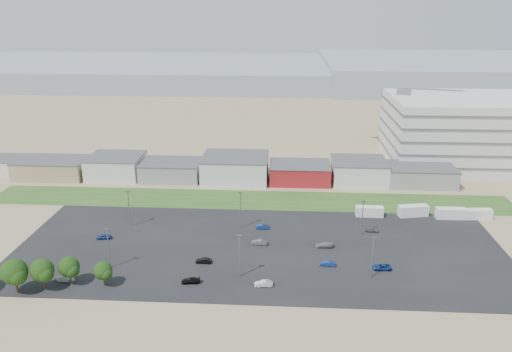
# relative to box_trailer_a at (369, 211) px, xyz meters

# --- Properties ---
(ground) EXTENTS (700.00, 700.00, 0.00)m
(ground) POSITION_rel_box_trailer_a_xyz_m (-35.13, -41.53, -1.44)
(ground) COLOR #8E7A5A
(ground) RESTS_ON ground
(parking_lot) EXTENTS (120.00, 50.00, 0.01)m
(parking_lot) POSITION_rel_box_trailer_a_xyz_m (-30.13, -21.53, -1.43)
(parking_lot) COLOR black
(parking_lot) RESTS_ON ground
(grass_strip) EXTENTS (160.00, 16.00, 0.02)m
(grass_strip) POSITION_rel_box_trailer_a_xyz_m (-35.13, 10.47, -1.43)
(grass_strip) COLOR #244E1D
(grass_strip) RESTS_ON ground
(hills_backdrop) EXTENTS (700.00, 200.00, 9.00)m
(hills_backdrop) POSITION_rel_box_trailer_a_xyz_m (4.87, 273.47, 3.06)
(hills_backdrop) COLOR gray
(hills_backdrop) RESTS_ON ground
(building_row) EXTENTS (170.00, 20.00, 8.00)m
(building_row) POSITION_rel_box_trailer_a_xyz_m (-52.13, 29.47, 2.56)
(building_row) COLOR silver
(building_row) RESTS_ON ground
(parking_garage) EXTENTS (80.00, 40.00, 25.00)m
(parking_garage) POSITION_rel_box_trailer_a_xyz_m (54.87, 53.47, 11.06)
(parking_garage) COLOR silver
(parking_garage) RESTS_ON ground
(box_trailer_a) EXTENTS (7.70, 2.47, 2.88)m
(box_trailer_a) POSITION_rel_box_trailer_a_xyz_m (0.00, 0.00, 0.00)
(box_trailer_a) COLOR silver
(box_trailer_a) RESTS_ON ground
(box_trailer_b) EXTENTS (8.72, 4.26, 3.14)m
(box_trailer_b) POSITION_rel_box_trailer_a_xyz_m (12.41, 0.94, 0.13)
(box_trailer_b) COLOR silver
(box_trailer_b) RESTS_ON ground
(box_trailer_c) EXTENTS (8.11, 2.65, 3.03)m
(box_trailer_c) POSITION_rel_box_trailer_a_xyz_m (22.48, -0.18, 0.07)
(box_trailer_c) COLOR silver
(box_trailer_c) RESTS_ON ground
(box_trailer_d) EXTENTS (7.68, 2.83, 2.83)m
(box_trailer_d) POSITION_rel_box_trailer_a_xyz_m (30.06, 0.03, -0.02)
(box_trailer_d) COLOR silver
(box_trailer_d) RESTS_ON ground
(tree_left) EXTENTS (5.76, 5.76, 8.65)m
(tree_left) POSITION_rel_box_trailer_a_xyz_m (-79.47, -44.71, 2.88)
(tree_left) COLOR black
(tree_left) RESTS_ON ground
(tree_mid) EXTENTS (5.26, 5.26, 7.89)m
(tree_mid) POSITION_rel_box_trailer_a_xyz_m (-74.47, -43.02, 2.51)
(tree_mid) COLOR black
(tree_mid) RESTS_ON ground
(tree_right) EXTENTS (4.77, 4.77, 7.16)m
(tree_right) POSITION_rel_box_trailer_a_xyz_m (-69.79, -40.59, 2.14)
(tree_right) COLOR black
(tree_right) RESTS_ON ground
(tree_near) EXTENTS (4.18, 4.18, 6.27)m
(tree_near) POSITION_rel_box_trailer_a_xyz_m (-62.31, -40.87, 1.70)
(tree_near) COLOR black
(tree_near) RESTS_ON ground
(lightpole_front_l) EXTENTS (1.14, 0.48, 9.72)m
(lightpole_front_l) POSITION_rel_box_trailer_a_xyz_m (-63.61, -33.26, 3.42)
(lightpole_front_l) COLOR slate
(lightpole_front_l) RESTS_ON ground
(lightpole_front_m) EXTENTS (1.18, 0.49, 10.03)m
(lightpole_front_m) POSITION_rel_box_trailer_a_xyz_m (-33.77, -35.31, 3.58)
(lightpole_front_m) COLOR slate
(lightpole_front_m) RESTS_ON ground
(lightpole_front_r) EXTENTS (1.14, 0.47, 9.68)m
(lightpole_front_r) POSITION_rel_box_trailer_a_xyz_m (-4.84, -33.95, 3.40)
(lightpole_front_r) COLOR slate
(lightpole_front_r) RESTS_ON ground
(lightpole_back_l) EXTENTS (1.19, 0.49, 10.09)m
(lightpole_back_l) POSITION_rel_box_trailer_a_xyz_m (-65.80, -10.63, 3.60)
(lightpole_back_l) COLOR slate
(lightpole_back_l) RESTS_ON ground
(lightpole_back_m) EXTENTS (1.20, 0.50, 10.18)m
(lightpole_back_m) POSITION_rel_box_trailer_a_xyz_m (-35.81, -9.96, 3.65)
(lightpole_back_m) COLOR slate
(lightpole_back_m) RESTS_ON ground
(lightpole_back_r) EXTENTS (1.11, 0.46, 9.40)m
(lightpole_back_r) POSITION_rel_box_trailer_a_xyz_m (-3.94, -12.34, 3.26)
(lightpole_back_r) COLOR slate
(lightpole_back_r) RESTS_ON ground
(parked_car_0) EXTENTS (4.34, 2.14, 1.18)m
(parked_car_0) POSITION_rel_box_trailer_a_xyz_m (-1.81, -30.37, -0.85)
(parked_car_0) COLOR navy
(parked_car_0) RESTS_ON ground
(parked_car_1) EXTENTS (3.77, 1.63, 1.20)m
(parked_car_1) POSITION_rel_box_trailer_a_xyz_m (-13.99, -29.38, -0.84)
(parked_car_1) COLOR navy
(parked_car_1) RESTS_ON ground
(parked_car_3) EXTENTS (4.20, 2.07, 1.17)m
(parked_car_3) POSITION_rel_box_trailer_a_xyz_m (-44.04, -38.75, -0.85)
(parked_car_3) COLOR black
(parked_car_3) RESTS_ON ground
(parked_car_4) EXTENTS (3.72, 1.31, 1.22)m
(parked_car_4) POSITION_rel_box_trailer_a_xyz_m (-42.64, -29.86, -0.83)
(parked_car_4) COLOR black
(parked_car_4) RESTS_ON ground
(parked_car_5) EXTENTS (3.89, 1.93, 1.27)m
(parked_car_5) POSITION_rel_box_trailer_a_xyz_m (-70.27, -18.85, -0.80)
(parked_car_5) COLOR navy
(parked_car_5) RESTS_ON ground
(parked_car_7) EXTENTS (4.00, 1.60, 1.29)m
(parked_car_7) POSITION_rel_box_trailer_a_xyz_m (-30.19, -19.59, -0.79)
(parked_car_7) COLOR #595B5E
(parked_car_7) RESTS_ON ground
(parked_car_8) EXTENTS (3.61, 1.79, 1.18)m
(parked_car_8) POSITION_rel_box_trailer_a_xyz_m (-0.85, -10.48, -0.85)
(parked_car_8) COLOR #595B5E
(parked_car_8) RESTS_ON ground
(parked_car_10) EXTENTS (4.03, 1.80, 1.15)m
(parked_car_10) POSITION_rel_box_trailer_a_xyz_m (-71.43, -39.55, -0.86)
(parked_car_10) COLOR silver
(parked_car_10) RESTS_ON ground
(parked_car_11) EXTENTS (3.70, 1.39, 1.21)m
(parked_car_11) POSITION_rel_box_trailer_a_xyz_m (-29.80, -10.30, -0.84)
(parked_car_11) COLOR navy
(parked_car_11) RESTS_ON ground
(parked_car_12) EXTENTS (4.52, 1.96, 1.30)m
(parked_car_12) POSITION_rel_box_trailer_a_xyz_m (-14.17, -20.13, -0.79)
(parked_car_12) COLOR #A5A5AA
(parked_car_12) RESTS_ON ground
(parked_car_13) EXTENTS (4.02, 1.82, 1.28)m
(parked_car_13) POSITION_rel_box_trailer_a_xyz_m (-28.28, -39.10, -0.80)
(parked_car_13) COLOR silver
(parked_car_13) RESTS_ON ground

